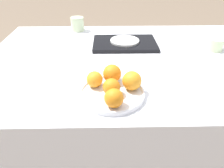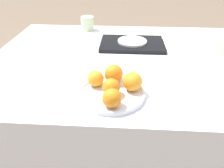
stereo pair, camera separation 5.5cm
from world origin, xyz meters
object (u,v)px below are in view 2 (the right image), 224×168
orange_2 (112,98)px  cup_2 (87,23)px  fruit_platter (112,93)px  side_plate (132,41)px  serving_tray (132,44)px  orange_1 (114,74)px  orange_4 (132,82)px  orange_3 (96,79)px  orange_0 (111,87)px

orange_2 → cup_2: 0.84m
fruit_platter → cup_2: cup_2 is taller
orange_2 → side_plate: bearing=82.4°
serving_tray → orange_1: bearing=-100.8°
orange_1 → orange_2: 0.16m
fruit_platter → orange_2: orange_2 is taller
orange_4 → side_plate: (0.01, 0.46, -0.02)m
orange_1 → serving_tray: bearing=79.2°
cup_2 → orange_3: bearing=-78.4°
orange_2 → serving_tray: 0.57m
orange_0 → orange_2: orange_2 is taller
side_plate → orange_3: bearing=-108.1°
orange_3 → orange_0: bearing=-41.5°
orange_3 → cup_2: (-0.14, 0.69, -0.00)m
fruit_platter → orange_3: bearing=145.4°
orange_0 → orange_1: 0.09m
orange_4 → orange_1: bearing=142.9°
orange_2 → orange_4: (0.07, 0.10, 0.00)m
fruit_platter → serving_tray: size_ratio=0.70×
fruit_platter → cup_2: bearing=105.6°
orange_0 → orange_4: 0.08m
orange_0 → orange_2: 0.07m
serving_tray → orange_3: bearing=-108.1°
serving_tray → orange_2: bearing=-97.6°
orange_0 → fruit_platter: bearing=79.9°
cup_2 → orange_1: bearing=-72.5°
side_plate → orange_2: bearing=-97.6°
orange_1 → side_plate: bearing=79.2°
fruit_platter → orange_1: orange_1 is taller
side_plate → cup_2: 0.38m
orange_4 → side_plate: size_ratio=0.45×
orange_0 → orange_1: bearing=87.5°
orange_0 → orange_4: orange_4 is taller
orange_1 → serving_tray: (0.08, 0.41, -0.04)m
orange_0 → cup_2: (-0.20, 0.75, -0.00)m
orange_2 → cup_2: size_ratio=0.76×
orange_1 → side_plate: (0.08, 0.41, -0.02)m
orange_0 → serving_tray: bearing=80.6°
fruit_platter → orange_3: orange_3 is taller
cup_2 → orange_0: bearing=-74.7°
orange_1 → orange_3: size_ratio=1.17×
fruit_platter → side_plate: side_plate is taller
orange_3 → orange_4: size_ratio=0.86×
fruit_platter → orange_3: size_ratio=3.97×
orange_4 → side_plate: bearing=89.1°
serving_tray → side_plate: side_plate is taller
orange_0 → side_plate: (0.08, 0.50, -0.02)m
orange_0 → cup_2: 0.78m
cup_2 → side_plate: bearing=-41.5°
orange_0 → serving_tray: size_ratio=0.18×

